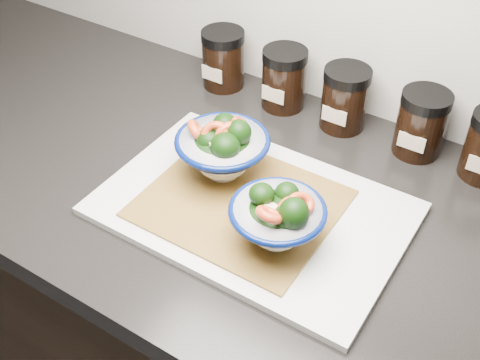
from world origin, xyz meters
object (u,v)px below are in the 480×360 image
Objects in this scene: spice_jar_b at (284,79)px; spice_jar_c at (345,98)px; spice_jar_a at (223,59)px; bowl_right at (278,218)px; spice_jar_d at (421,123)px; bowl_left at (223,148)px; cutting_board at (253,209)px.

spice_jar_c is (0.12, 0.00, 0.00)m from spice_jar_b.
spice_jar_a is 0.25m from spice_jar_c.
bowl_right is 0.44m from spice_jar_a.
spice_jar_a is 1.00× the size of spice_jar_d.
bowl_left is 1.31× the size of spice_jar_a.
spice_jar_a is at bearing 180.00° from spice_jar_d.
spice_jar_a and spice_jar_c have the same top height.
bowl_right is 1.19× the size of spice_jar_c.
bowl_left reaches higher than bowl_right.
spice_jar_b is at bearing 110.78° from cutting_board.
spice_jar_c is at bearing 86.62° from cutting_board.
bowl_right and spice_jar_a have the same top height.
bowl_left is 0.24m from spice_jar_b.
spice_jar_a is 1.00× the size of spice_jar_c.
cutting_board is 3.34× the size of bowl_right.
spice_jar_b and spice_jar_c have the same top height.
spice_jar_b is (0.13, 0.00, 0.00)m from spice_jar_a.
spice_jar_d is (0.15, 0.28, 0.05)m from cutting_board.
bowl_left reaches higher than spice_jar_b.
spice_jar_a is (-0.24, 0.28, 0.05)m from cutting_board.
bowl_right is 0.33m from spice_jar_d.
bowl_left reaches higher than spice_jar_a.
spice_jar_c is (0.09, 0.24, -0.01)m from bowl_left.
spice_jar_c is at bearing 68.40° from bowl_left.
spice_jar_c is at bearing 99.08° from bowl_right.
bowl_right is 1.19× the size of spice_jar_a.
spice_jar_b is at bearing 96.42° from bowl_left.
cutting_board is 0.28m from spice_jar_c.
cutting_board is 0.32m from spice_jar_d.
spice_jar_d is at bearing 0.00° from spice_jar_b.
bowl_left is 1.31× the size of spice_jar_d.
bowl_left is at bearing -134.26° from spice_jar_d.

